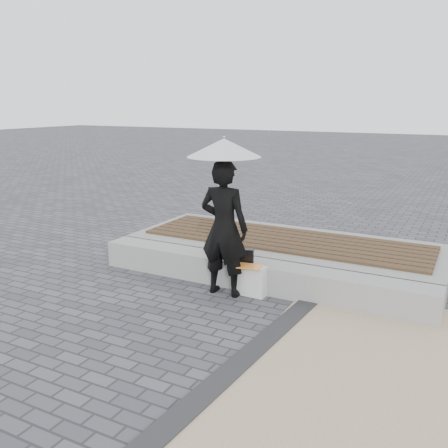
{
  "coord_description": "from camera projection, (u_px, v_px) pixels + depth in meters",
  "views": [
    {
      "loc": [
        2.68,
        -4.46,
        2.59
      ],
      "look_at": [
        -0.28,
        1.2,
        1.0
      ],
      "focal_mm": 39.12,
      "sensor_mm": 36.0,
      "label": 1
    }
  ],
  "objects": [
    {
      "name": "ground",
      "position": [
        198.0,
        332.0,
        5.67
      ],
      "size": [
        80.0,
        80.0,
        0.0
      ],
      "primitive_type": "plane",
      "color": "#4F4E54",
      "rests_on": "ground"
    },
    {
      "name": "handbag",
      "position": [
        243.0,
        256.0,
        6.83
      ],
      "size": [
        0.32,
        0.19,
        0.21
      ],
      "primitive_type": "cube",
      "rotation": [
        0.0,
        0.0,
        0.29
      ],
      "color": "black",
      "rests_on": "seating_ledge"
    },
    {
      "name": "magazine",
      "position": [
        250.0,
        266.0,
        6.62
      ],
      "size": [
        0.37,
        0.29,
        0.01
      ],
      "primitive_type": "cube",
      "rotation": [
        0.0,
        0.0,
        0.18
      ],
      "color": "#F6522E",
      "rests_on": "canvas_tote"
    },
    {
      "name": "parasol",
      "position": [
        224.0,
        148.0,
        6.34
      ],
      "size": [
        0.98,
        0.98,
        1.25
      ],
      "rotation": [
        0.0,
        0.0,
        0.07
      ],
      "color": "#B5B5BA",
      "rests_on": "ground"
    },
    {
      "name": "seating_ledge",
      "position": [
        254.0,
        274.0,
        7.0
      ],
      "size": [
        5.0,
        0.45,
        0.4
      ],
      "primitive_type": "cube",
      "color": "gray",
      "rests_on": "ground"
    },
    {
      "name": "timber_decking",
      "position": [
        285.0,
        239.0,
        7.98
      ],
      "size": [
        4.6,
        1.4,
        0.04
      ],
      "primitive_type": null,
      "color": "#4E3C23",
      "rests_on": "timber_platform"
    },
    {
      "name": "edging_band",
      "position": [
        237.0,
        366.0,
        4.9
      ],
      "size": [
        0.61,
        5.2,
        0.04
      ],
      "primitive_type": "cube",
      "rotation": [
        0.0,
        0.0,
        -0.07
      ],
      "color": "#29292C",
      "rests_on": "ground"
    },
    {
      "name": "woman",
      "position": [
        224.0,
        228.0,
        6.6
      ],
      "size": [
        0.7,
        0.47,
        1.88
      ],
      "primitive_type": "imported",
      "rotation": [
        0.0,
        0.0,
        3.17
      ],
      "color": "black",
      "rests_on": "ground"
    },
    {
      "name": "timber_platform",
      "position": [
        284.0,
        252.0,
        8.03
      ],
      "size": [
        5.0,
        2.0,
        0.4
      ],
      "primitive_type": "cube",
      "color": "gray",
      "rests_on": "ground"
    },
    {
      "name": "canvas_tote",
      "position": [
        251.0,
        280.0,
        6.71
      ],
      "size": [
        0.41,
        0.18,
        0.43
      ],
      "primitive_type": "cube",
      "rotation": [
        0.0,
        0.0,
        -0.03
      ],
      "color": "silver",
      "rests_on": "ground"
    }
  ]
}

